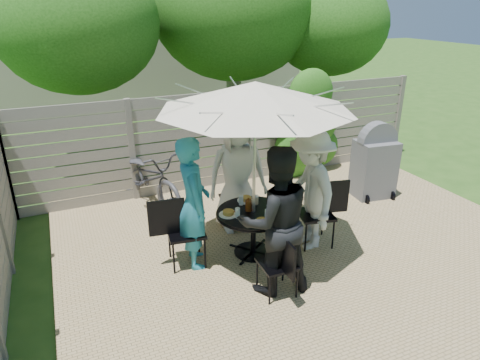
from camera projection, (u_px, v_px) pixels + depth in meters
name	position (u px, v px, depth m)	size (l,w,h in m)	color
backyard_envelope	(150.00, 26.00, 13.79)	(60.00, 60.00, 5.00)	#274C17
patio_table	(253.00, 225.00, 5.98)	(1.15, 1.15, 0.67)	black
umbrella	(255.00, 96.00, 5.28)	(2.84, 2.84, 2.45)	silver
chair_back	(235.00, 208.00, 6.91)	(0.47, 0.67, 0.91)	black
person_back	(237.00, 173.00, 6.54)	(0.91, 0.59, 1.86)	silver
chair_left	(185.00, 245.00, 5.80)	(0.75, 0.54, 1.01)	black
person_left	(193.00, 203.00, 5.60)	(0.66, 0.44, 1.82)	teal
chair_front	(277.00, 276.00, 5.20)	(0.43, 0.64, 0.87)	black
person_front	(275.00, 222.00, 5.06)	(0.92, 0.72, 1.89)	black
chair_right	(316.00, 226.00, 6.29)	(0.76, 0.57, 1.00)	black
person_right	(310.00, 190.00, 6.03)	(1.16, 0.66, 1.79)	silver
plate_back	(246.00, 199.00, 6.21)	(0.26, 0.26, 0.06)	white
plate_left	(228.00, 213.00, 5.80)	(0.26, 0.26, 0.06)	white
plate_front	(262.00, 222.00, 5.57)	(0.26, 0.26, 0.06)	white
plate_right	(278.00, 207.00, 5.98)	(0.26, 0.26, 0.06)	white
plate_extra	(273.00, 218.00, 5.67)	(0.24, 0.24, 0.06)	white
glass_back	(241.00, 200.00, 6.08)	(0.07, 0.07, 0.14)	silver
glass_left	(238.00, 213.00, 5.71)	(0.07, 0.07, 0.14)	silver
glass_front	(267.00, 214.00, 5.67)	(0.07, 0.07, 0.14)	silver
glass_right	(269.00, 202.00, 6.03)	(0.07, 0.07, 0.14)	silver
syrup_jug	(248.00, 205.00, 5.90)	(0.09, 0.09, 0.16)	#59280C
coffee_cup	(256.00, 200.00, 6.10)	(0.08, 0.08, 0.12)	#C6B293
bicycle	(148.00, 178.00, 7.38)	(0.72, 2.06, 1.08)	#333338
bbq_grill	(375.00, 163.00, 7.73)	(0.75, 0.61, 1.41)	#58585D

